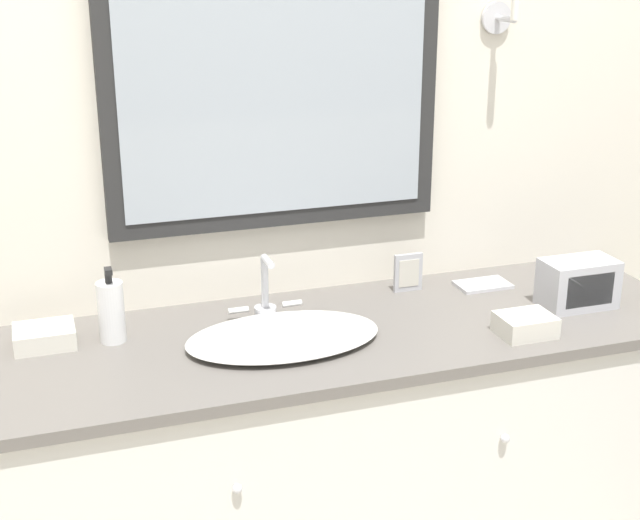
# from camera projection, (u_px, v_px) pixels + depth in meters

# --- Properties ---
(wall_back) EXTENTS (8.00, 0.18, 2.55)m
(wall_back) POSITION_uv_depth(u_px,v_px,m) (297.00, 162.00, 2.51)
(wall_back) COLOR silver
(wall_back) RESTS_ON ground_plane
(vanity_counter) EXTENTS (1.98, 0.62, 0.90)m
(vanity_counter) POSITION_uv_depth(u_px,v_px,m) (336.00, 478.00, 2.48)
(vanity_counter) COLOR silver
(vanity_counter) RESTS_ON ground_plane
(sink_basin) EXTENTS (0.50, 0.36, 0.18)m
(sink_basin) POSITION_uv_depth(u_px,v_px,m) (283.00, 335.00, 2.26)
(sink_basin) COLOR white
(sink_basin) RESTS_ON vanity_counter
(soap_bottle) EXTENTS (0.07, 0.07, 0.20)m
(soap_bottle) POSITION_uv_depth(u_px,v_px,m) (111.00, 311.00, 2.24)
(soap_bottle) COLOR white
(soap_bottle) RESTS_ON vanity_counter
(appliance_box) EXTENTS (0.20, 0.12, 0.14)m
(appliance_box) POSITION_uv_depth(u_px,v_px,m) (578.00, 284.00, 2.47)
(appliance_box) COLOR #BCBCC1
(appliance_box) RESTS_ON vanity_counter
(picture_frame) EXTENTS (0.09, 0.01, 0.11)m
(picture_frame) POSITION_uv_depth(u_px,v_px,m) (408.00, 273.00, 2.59)
(picture_frame) COLOR #B2B2B7
(picture_frame) RESTS_ON vanity_counter
(hand_towel_near_sink) EXTENTS (0.15, 0.12, 0.05)m
(hand_towel_near_sink) POSITION_uv_depth(u_px,v_px,m) (44.00, 336.00, 2.24)
(hand_towel_near_sink) COLOR silver
(hand_towel_near_sink) RESTS_ON vanity_counter
(hand_towel_far_corner) EXTENTS (0.14, 0.11, 0.05)m
(hand_towel_far_corner) POSITION_uv_depth(u_px,v_px,m) (525.00, 325.00, 2.30)
(hand_towel_far_corner) COLOR silver
(hand_towel_far_corner) RESTS_ON vanity_counter
(metal_tray) EXTENTS (0.16, 0.10, 0.01)m
(metal_tray) POSITION_uv_depth(u_px,v_px,m) (483.00, 285.00, 2.64)
(metal_tray) COLOR silver
(metal_tray) RESTS_ON vanity_counter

